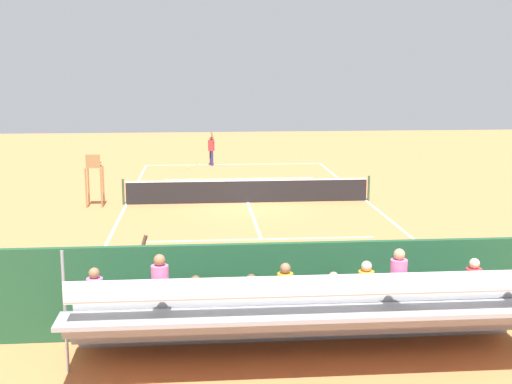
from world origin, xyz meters
name	(u,v)px	position (x,y,z in m)	size (l,w,h in m)	color
ground_plane	(248,203)	(0.00, 0.00, 0.00)	(60.00, 60.00, 0.00)	#D17542
court_line_markings	(248,202)	(0.00, -0.04, 0.00)	(10.10, 22.20, 0.01)	white
tennis_net	(248,191)	(0.00, 0.00, 0.50)	(10.30, 0.10, 1.07)	black
backdrop_wall	(296,288)	(0.00, 14.00, 1.00)	(18.00, 0.16, 2.00)	#1E4C2D
bleacher_stand	(306,313)	(0.00, 15.37, 0.97)	(9.06, 2.40, 2.48)	gray
umpire_chair	(94,174)	(6.20, 0.25, 1.31)	(0.67, 0.67, 2.14)	olive
courtside_bench	(380,294)	(-2.02, 13.27, 0.56)	(1.80, 0.40, 0.93)	#9E754C
equipment_bag	(308,314)	(-0.36, 13.40, 0.18)	(0.90, 0.36, 0.36)	#B22D2D
tennis_player	(211,148)	(1.29, -10.72, 1.02)	(0.46, 0.56, 1.93)	navy
tennis_racket	(198,165)	(2.03, -11.02, 0.01)	(0.37, 0.59, 0.03)	black
tennis_ball_near	(187,168)	(2.63, -9.76, 0.03)	(0.07, 0.07, 0.07)	#CCDB33
line_judge	(143,277)	(3.28, 12.98, 1.02)	(0.38, 0.54, 1.93)	#232328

